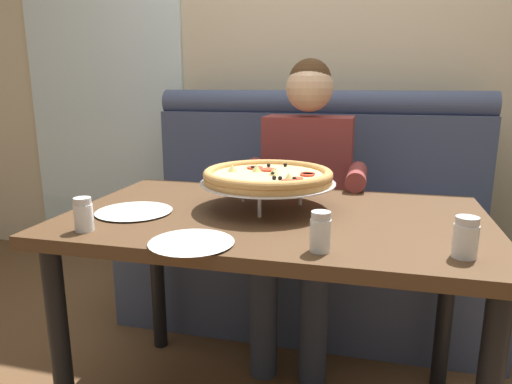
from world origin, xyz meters
TOP-DOWN VIEW (x-y plane):
  - back_wall_with_window at (0.00, 1.44)m, footprint 6.00×0.12m
  - window_panel at (-1.43, 1.37)m, footprint 1.10×0.02m
  - booth_bench at (0.00, 0.87)m, footprint 1.77×0.78m
  - dining_table at (0.00, 0.00)m, footprint 1.33×0.80m
  - diner_main at (0.01, 0.60)m, footprint 0.54×0.64m
  - pizza at (-0.04, 0.07)m, footprint 0.45×0.45m
  - shaker_parmesan at (0.52, -0.26)m, footprint 0.06×0.06m
  - shaker_pepper_flakes at (-0.49, -0.30)m, footprint 0.05×0.05m
  - shaker_oregano at (0.18, -0.31)m, footprint 0.05×0.05m
  - plate_near_left at (-0.15, -0.34)m, footprint 0.23×0.23m
  - plate_near_right at (-0.45, -0.10)m, footprint 0.25×0.25m
  - patio_chair at (-1.70, 2.10)m, footprint 0.41×0.40m

SIDE VIEW (x-z plane):
  - booth_bench at x=0.00m, z-range -0.17..0.96m
  - patio_chair at x=-1.70m, z-range 0.09..0.95m
  - dining_table at x=0.00m, z-range 0.28..1.04m
  - diner_main at x=0.01m, z-range 0.07..1.35m
  - plate_near_left at x=-0.15m, z-range 0.76..0.78m
  - plate_near_right at x=-0.45m, z-range 0.76..0.78m
  - shaker_pepper_flakes at x=-0.49m, z-range 0.75..0.85m
  - shaker_parmesan at x=0.52m, z-range 0.75..0.85m
  - shaker_oregano at x=0.18m, z-range 0.75..0.85m
  - pizza at x=-0.04m, z-range 0.79..0.93m
  - back_wall_with_window at x=0.00m, z-range 0.00..2.80m
  - window_panel at x=-1.43m, z-range 0.00..2.80m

